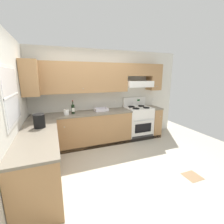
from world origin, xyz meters
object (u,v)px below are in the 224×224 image
object	(u,v)px
stove	(138,122)
bucket	(39,121)
wine_bottle	(73,108)
paper_towel_roll	(66,112)
bowl	(101,110)

from	to	relation	value
stove	bucket	xyz separation A→B (m)	(-2.63, -0.89, 0.57)
wine_bottle	paper_towel_roll	bearing A→B (deg)	-161.72
wine_bottle	paper_towel_roll	xyz separation A→B (m)	(-0.17, -0.06, -0.07)
wine_bottle	paper_towel_roll	size ratio (longest dim) A/B	2.56
bucket	paper_towel_roll	world-z (taller)	bucket
paper_towel_roll	wine_bottle	bearing A→B (deg)	18.28
stove	wine_bottle	distance (m)	1.99
bowl	paper_towel_roll	world-z (taller)	paper_towel_roll
wine_bottle	bowl	bearing A→B (deg)	4.41
bucket	paper_towel_roll	xyz separation A→B (m)	(0.55, 0.82, -0.07)
paper_towel_roll	bowl	bearing A→B (deg)	7.08
stove	bucket	distance (m)	2.83
stove	paper_towel_roll	world-z (taller)	stove
wine_bottle	bucket	bearing A→B (deg)	-129.29
stove	bowl	size ratio (longest dim) A/B	3.38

